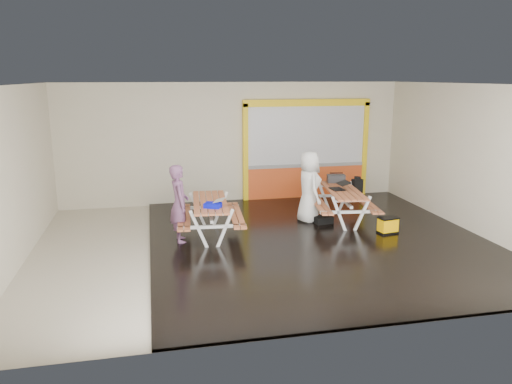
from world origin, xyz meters
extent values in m
cube|color=beige|center=(0.00, 0.00, -0.01)|extent=(10.00, 8.00, 0.01)
cube|color=white|center=(0.00, 0.00, 3.50)|extent=(10.00, 8.00, 0.01)
cube|color=beige|center=(0.00, 4.00, 1.75)|extent=(10.00, 0.01, 3.50)
cube|color=beige|center=(0.00, -4.00, 1.75)|extent=(10.00, 0.01, 3.50)
cube|color=beige|center=(-5.00, 0.00, 1.75)|extent=(0.01, 8.00, 3.50)
cube|color=beige|center=(5.00, 0.00, 1.75)|extent=(0.01, 8.00, 3.50)
cube|color=black|center=(1.25, 0.00, 0.03)|extent=(7.50, 7.98, 0.05)
cube|color=#E65220|center=(2.20, 3.93, 0.50)|extent=(3.60, 0.12, 1.00)
cube|color=gray|center=(2.20, 3.93, 1.03)|extent=(3.60, 0.14, 0.10)
cube|color=silver|center=(2.20, 3.94, 1.94)|extent=(3.60, 0.08, 1.72)
cube|color=yellow|center=(0.33, 3.92, 1.45)|extent=(0.14, 0.16, 2.90)
cube|color=yellow|center=(4.07, 3.92, 1.45)|extent=(0.14, 0.16, 2.90)
cube|color=yellow|center=(2.20, 3.92, 2.90)|extent=(3.88, 0.16, 0.20)
cube|color=#BD663C|center=(-1.42, 0.81, 0.84)|extent=(0.31, 2.17, 0.04)
cube|color=#BD663C|center=(-1.26, 0.79, 0.84)|extent=(0.31, 2.17, 0.04)
cube|color=#BD663C|center=(-1.11, 0.78, 0.84)|extent=(0.31, 2.17, 0.04)
cube|color=#BD663C|center=(-0.96, 0.77, 0.84)|extent=(0.31, 2.17, 0.04)
cube|color=#BD663C|center=(-0.80, 0.76, 0.84)|extent=(0.31, 2.17, 0.04)
cube|color=white|center=(-1.45, -0.02, 0.46)|extent=(0.41, 0.10, 0.87)
cube|color=white|center=(-0.89, -0.06, 0.46)|extent=(0.41, 0.10, 0.87)
cube|color=white|center=(-1.17, -0.04, 0.51)|extent=(1.49, 0.18, 0.07)
cube|color=white|center=(-1.17, -0.04, 0.79)|extent=(0.73, 0.12, 0.07)
cube|color=white|center=(-1.32, 1.63, 0.46)|extent=(0.41, 0.10, 0.87)
cube|color=white|center=(-0.76, 1.58, 0.46)|extent=(0.41, 0.10, 0.87)
cube|color=white|center=(-1.04, 1.60, 0.51)|extent=(1.49, 0.18, 0.07)
cube|color=white|center=(-1.04, 1.60, 0.79)|extent=(0.73, 0.12, 0.07)
cube|color=white|center=(-1.11, 0.78, 0.62)|extent=(0.21, 1.78, 0.07)
cube|color=#BD663C|center=(-1.78, 0.84, 0.52)|extent=(0.30, 2.17, 0.04)
cube|color=#BD663C|center=(-1.63, 0.82, 0.52)|extent=(0.30, 2.17, 0.04)
cube|color=#BD663C|center=(-0.59, 0.74, 0.52)|extent=(0.30, 2.17, 0.04)
cube|color=#BD663C|center=(-0.44, 0.73, 0.52)|extent=(0.30, 2.17, 0.04)
cube|color=#BD663C|center=(2.02, 1.31, 0.84)|extent=(0.43, 2.18, 0.04)
cube|color=#BD663C|center=(2.17, 1.28, 0.84)|extent=(0.43, 2.18, 0.04)
cube|color=#BD663C|center=(2.33, 1.26, 0.84)|extent=(0.43, 2.18, 0.04)
cube|color=#BD663C|center=(2.48, 1.24, 0.84)|extent=(0.43, 2.18, 0.04)
cube|color=#BD663C|center=(2.63, 1.22, 0.84)|extent=(0.43, 2.18, 0.04)
cube|color=white|center=(1.94, 0.48, 0.46)|extent=(0.41, 0.12, 0.87)
cube|color=white|center=(2.50, 0.41, 0.46)|extent=(0.41, 0.12, 0.87)
cube|color=white|center=(2.22, 0.44, 0.51)|extent=(1.49, 0.27, 0.07)
cube|color=white|center=(2.22, 0.44, 0.79)|extent=(0.74, 0.16, 0.07)
cube|color=white|center=(2.16, 2.12, 0.46)|extent=(0.41, 0.12, 0.87)
cube|color=white|center=(2.72, 2.05, 0.46)|extent=(0.41, 0.12, 0.87)
cube|color=white|center=(2.44, 2.08, 0.51)|extent=(1.49, 0.27, 0.07)
cube|color=white|center=(2.44, 2.08, 0.79)|extent=(0.74, 0.16, 0.07)
cube|color=white|center=(2.33, 1.26, 0.63)|extent=(0.30, 1.78, 0.07)
cube|color=#BD663C|center=(1.66, 1.35, 0.52)|extent=(0.42, 2.17, 0.04)
cube|color=#BD663C|center=(1.81, 1.33, 0.52)|extent=(0.42, 2.17, 0.04)
cube|color=#BD663C|center=(2.85, 1.19, 0.52)|extent=(0.42, 2.17, 0.04)
cube|color=#BD663C|center=(2.99, 1.17, 0.52)|extent=(0.42, 2.17, 0.04)
imported|color=#784B72|center=(-1.82, 0.54, 0.91)|extent=(0.46, 0.67, 1.76)
imported|color=white|center=(1.50, 1.48, 0.91)|extent=(0.64, 0.94, 1.85)
cube|color=silver|center=(-1.09, 0.38, 0.87)|extent=(0.35, 0.41, 0.02)
cube|color=silver|center=(-0.95, 0.32, 0.99)|extent=(0.34, 0.41, 0.07)
cube|color=silver|center=(-0.96, 0.32, 0.99)|extent=(0.29, 0.36, 0.06)
cube|color=black|center=(2.18, 1.30, 0.88)|extent=(0.32, 0.43, 0.02)
cube|color=black|center=(2.37, 1.31, 1.02)|extent=(0.30, 0.43, 0.08)
cube|color=silver|center=(2.36, 1.31, 1.02)|extent=(0.25, 0.38, 0.07)
cube|color=#080DD0|center=(-1.11, 0.22, 0.91)|extent=(0.42, 0.38, 0.10)
cube|color=black|center=(2.47, 2.11, 0.97)|extent=(0.50, 0.31, 0.21)
cylinder|color=black|center=(2.47, 2.11, 1.12)|extent=(0.35, 0.09, 0.03)
cube|color=black|center=(3.02, 1.96, 0.77)|extent=(0.30, 0.22, 0.39)
cylinder|color=black|center=(3.02, 1.96, 0.98)|extent=(0.20, 0.20, 0.10)
cube|color=black|center=(1.78, 1.16, 0.13)|extent=(0.49, 0.40, 0.17)
cube|color=black|center=(3.00, 0.06, 0.07)|extent=(0.49, 0.36, 0.04)
cube|color=#FFB200|center=(3.00, 0.06, 0.24)|extent=(0.46, 0.34, 0.33)
cube|color=black|center=(3.00, 0.06, 0.42)|extent=(0.49, 0.36, 0.03)
camera|label=1|loc=(-2.38, -10.18, 3.67)|focal=34.66mm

